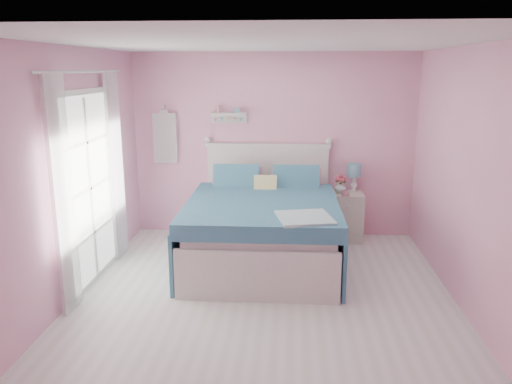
# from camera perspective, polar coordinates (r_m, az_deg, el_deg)

# --- Properties ---
(floor) EXTENTS (4.50, 4.50, 0.00)m
(floor) POSITION_cam_1_polar(r_m,az_deg,el_deg) (5.38, 0.93, -12.20)
(floor) COLOR beige
(floor) RESTS_ON ground
(room_shell) EXTENTS (4.50, 4.50, 4.50)m
(room_shell) POSITION_cam_1_polar(r_m,az_deg,el_deg) (4.90, 1.00, 4.69)
(room_shell) COLOR pink
(room_shell) RESTS_ON floor
(bed) EXTENTS (1.83, 2.31, 1.34)m
(bed) POSITION_cam_1_polar(r_m,az_deg,el_deg) (6.24, 0.82, -4.18)
(bed) COLOR silver
(bed) RESTS_ON floor
(nightstand) EXTENTS (0.47, 0.47, 0.68)m
(nightstand) POSITION_cam_1_polar(r_m,az_deg,el_deg) (7.16, 10.15, -2.75)
(nightstand) COLOR beige
(nightstand) RESTS_ON floor
(table_lamp) EXTENTS (0.20, 0.20, 0.40)m
(table_lamp) POSITION_cam_1_polar(r_m,az_deg,el_deg) (7.13, 11.16, 2.23)
(table_lamp) COLOR white
(table_lamp) RESTS_ON nightstand
(vase) EXTENTS (0.16, 0.16, 0.17)m
(vase) POSITION_cam_1_polar(r_m,az_deg,el_deg) (7.04, 9.61, 0.55)
(vase) COLOR silver
(vase) RESTS_ON nightstand
(teacup) EXTENTS (0.12, 0.12, 0.08)m
(teacup) POSITION_cam_1_polar(r_m,az_deg,el_deg) (6.89, 10.15, -0.15)
(teacup) COLOR #D18C98
(teacup) RESTS_ON nightstand
(roses) EXTENTS (0.14, 0.11, 0.12)m
(roses) POSITION_cam_1_polar(r_m,az_deg,el_deg) (7.01, 9.64, 1.50)
(roses) COLOR #C94458
(roses) RESTS_ON vase
(wall_shelf) EXTENTS (0.50, 0.15, 0.25)m
(wall_shelf) POSITION_cam_1_polar(r_m,az_deg,el_deg) (7.10, -3.14, 8.76)
(wall_shelf) COLOR silver
(wall_shelf) RESTS_ON room_shell
(hanging_dress) EXTENTS (0.34, 0.03, 0.72)m
(hanging_dress) POSITION_cam_1_polar(r_m,az_deg,el_deg) (7.30, -10.36, 6.06)
(hanging_dress) COLOR white
(hanging_dress) RESTS_ON room_shell
(french_door) EXTENTS (0.04, 1.32, 2.16)m
(french_door) POSITION_cam_1_polar(r_m,az_deg,el_deg) (5.83, -18.52, 0.34)
(french_door) COLOR silver
(french_door) RESTS_ON floor
(curtain_near) EXTENTS (0.04, 0.40, 2.32)m
(curtain_near) POSITION_cam_1_polar(r_m,az_deg,el_deg) (5.12, -21.22, -0.47)
(curtain_near) COLOR white
(curtain_near) RESTS_ON floor
(curtain_far) EXTENTS (0.04, 0.40, 2.32)m
(curtain_far) POSITION_cam_1_polar(r_m,az_deg,el_deg) (6.47, -15.71, 2.79)
(curtain_far) COLOR white
(curtain_far) RESTS_ON floor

